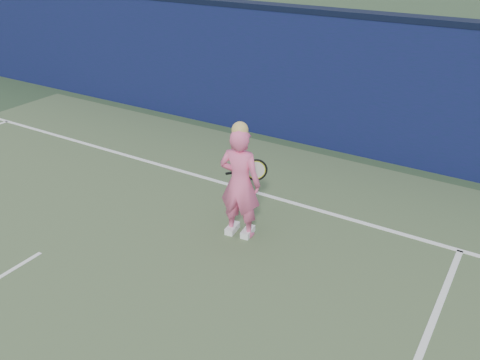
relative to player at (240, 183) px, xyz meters
The scene contains 4 objects.
backstop_wall 4.22m from the player, 118.87° to the left, with size 24.00×0.40×2.50m, color #0C1836.
wall_cap 4.54m from the player, 118.87° to the left, with size 24.00×0.42×0.10m, color black.
player is the anchor object (origin of this frame).
racket 0.47m from the player, 96.31° to the left, with size 0.61×0.25×0.34m.
Camera 1 is at (5.23, -2.40, 3.96)m, focal length 38.00 mm.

